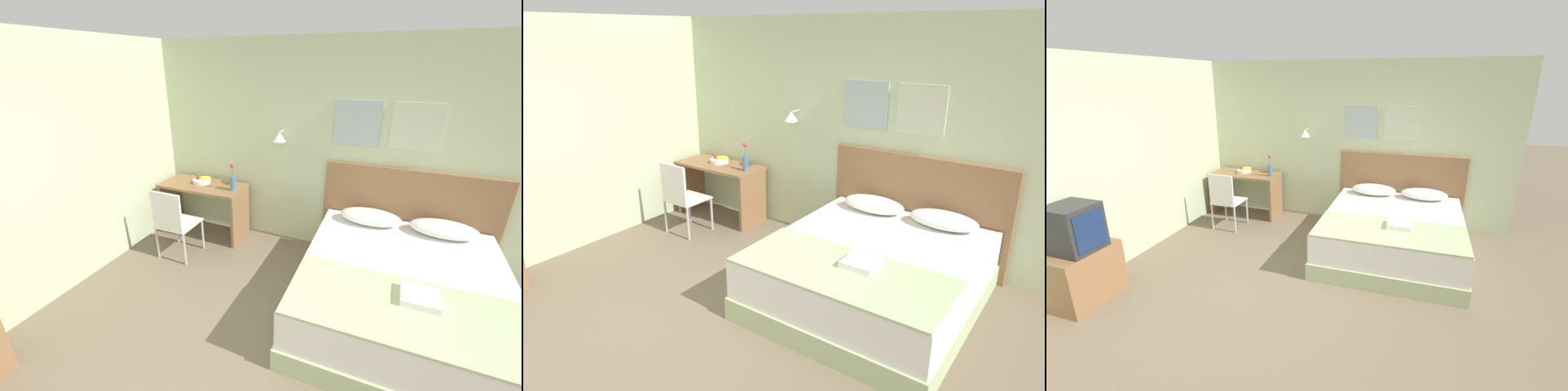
{
  "view_description": "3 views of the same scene",
  "coord_description": "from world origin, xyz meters",
  "views": [
    {
      "loc": [
        0.76,
        -1.2,
        2.36
      ],
      "look_at": [
        -0.46,
        1.73,
        1.03
      ],
      "focal_mm": 22.0,
      "sensor_mm": 36.0,
      "label": 1
    },
    {
      "loc": [
        2.64,
        -2.04,
        2.48
      ],
      "look_at": [
        0.03,
        1.58,
        0.88
      ],
      "focal_mm": 32.0,
      "sensor_mm": 36.0,
      "label": 2
    },
    {
      "loc": [
        1.3,
        -2.98,
        2.36
      ],
      "look_at": [
        -0.11,
        1.3,
        0.85
      ],
      "focal_mm": 24.0,
      "sensor_mm": 36.0,
      "label": 3
    }
  ],
  "objects": [
    {
      "name": "flower_vase",
      "position": [
        -1.12,
        2.33,
        0.9
      ],
      "size": [
        0.07,
        0.07,
        0.37
      ],
      "color": "#4C7099",
      "rests_on": "desk"
    },
    {
      "name": "throw_blanket",
      "position": [
        1.04,
        1.0,
        0.6
      ],
      "size": [
        1.8,
        0.83,
        0.02
      ],
      "color": "#B2C693",
      "rests_on": "bed"
    },
    {
      "name": "folded_towel_near_foot",
      "position": [
        1.14,
        1.14,
        0.64
      ],
      "size": [
        0.28,
        0.27,
        0.06
      ],
      "color": "white",
      "rests_on": "throw_blanket"
    },
    {
      "name": "desk",
      "position": [
        -1.62,
        2.36,
        0.53
      ],
      "size": [
        1.2,
        0.56,
        0.76
      ],
      "color": "#8E6642",
      "rests_on": "ground_plane"
    },
    {
      "name": "desk_chair",
      "position": [
        -1.61,
        1.64,
        0.55
      ],
      "size": [
        0.45,
        0.45,
        0.94
      ],
      "color": "white",
      "rests_on": "ground_plane"
    },
    {
      "name": "tv_stand",
      "position": [
        -2.08,
        -0.56,
        0.31
      ],
      "size": [
        0.47,
        0.69,
        0.62
      ],
      "color": "#8E6642",
      "rests_on": "ground_plane"
    },
    {
      "name": "headboard",
      "position": [
        1.04,
        2.67,
        0.61
      ],
      "size": [
        1.98,
        0.06,
        1.22
      ],
      "color": "#8E6642",
      "rests_on": "ground_plane"
    },
    {
      "name": "ground_plane",
      "position": [
        0.0,
        0.0,
        0.0
      ],
      "size": [
        24.0,
        24.0,
        0.0
      ],
      "primitive_type": "plane",
      "color": "#756651"
    },
    {
      "name": "television",
      "position": [
        -2.08,
        -0.56,
        0.88
      ],
      "size": [
        0.46,
        0.43,
        0.51
      ],
      "color": "#2D2D30",
      "rests_on": "tv_stand"
    },
    {
      "name": "wall_back",
      "position": [
        0.01,
        2.73,
        1.33
      ],
      "size": [
        5.47,
        0.31,
        2.65
      ],
      "color": "beige",
      "rests_on": "ground_plane"
    },
    {
      "name": "fruit_bowl",
      "position": [
        -1.66,
        2.42,
        0.8
      ],
      "size": [
        0.27,
        0.25,
        0.11
      ],
      "color": "silver",
      "rests_on": "desk"
    },
    {
      "name": "pillow_right",
      "position": [
        1.42,
        2.41,
        0.67
      ],
      "size": [
        0.69,
        0.36,
        0.16
      ],
      "color": "white",
      "rests_on": "bed"
    },
    {
      "name": "bed",
      "position": [
        1.04,
        1.6,
        0.29
      ],
      "size": [
        1.86,
        2.08,
        0.59
      ],
      "color": "#B2C693",
      "rests_on": "ground_plane"
    },
    {
      "name": "wall_left",
      "position": [
        -2.36,
        -0.15,
        1.32
      ],
      "size": [
        0.06,
        5.7,
        2.65
      ],
      "color": "beige",
      "rests_on": "ground_plane"
    },
    {
      "name": "pillow_left",
      "position": [
        0.65,
        2.41,
        0.67
      ],
      "size": [
        0.69,
        0.36,
        0.16
      ],
      "color": "white",
      "rests_on": "bed"
    }
  ]
}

